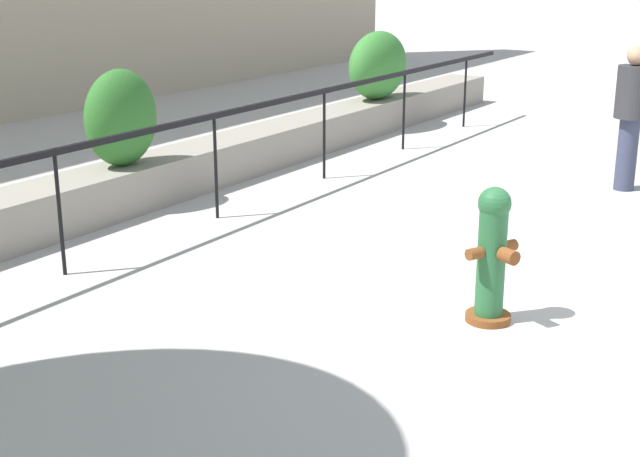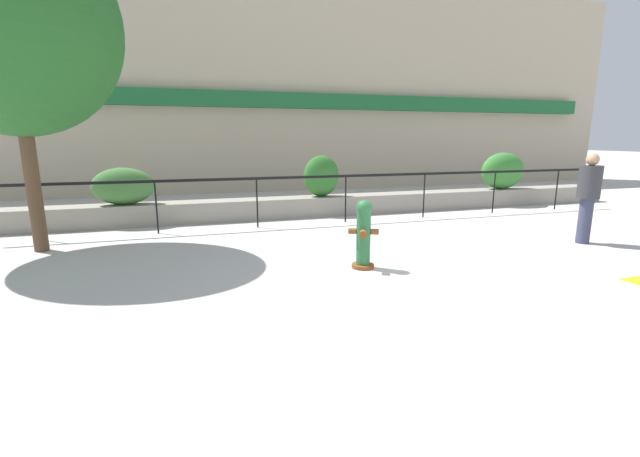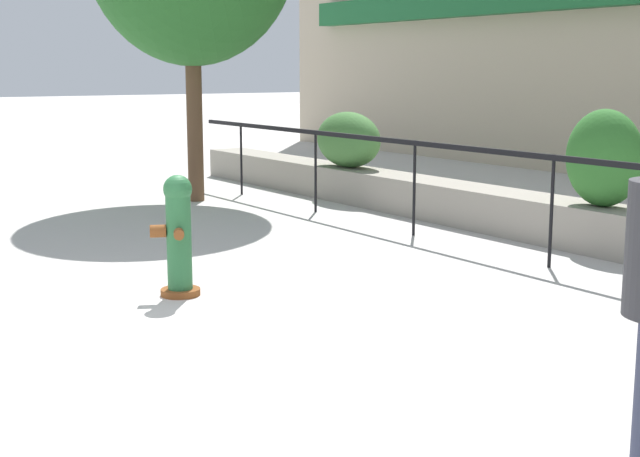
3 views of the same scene
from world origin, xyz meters
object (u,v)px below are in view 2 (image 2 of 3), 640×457
(hedge_bush_1, at_px, (321,176))
(hedge_bush_2, at_px, (503,171))
(fire_hydrant, at_px, (363,234))
(pedestrian, at_px, (588,193))
(hedge_bush_0, at_px, (123,186))
(street_tree, at_px, (11,25))

(hedge_bush_1, height_order, hedge_bush_2, hedge_bush_2)
(fire_hydrant, bearing_deg, hedge_bush_1, 80.37)
(hedge_bush_1, height_order, fire_hydrant, hedge_bush_1)
(hedge_bush_2, xyz_separation_m, pedestrian, (-1.78, -4.47, -0.05))
(hedge_bush_0, distance_m, hedge_bush_1, 4.77)
(hedge_bush_1, relative_size, fire_hydrant, 0.99)
(hedge_bush_0, height_order, street_tree, street_tree)
(hedge_bush_0, xyz_separation_m, street_tree, (-1.19, -2.00, 2.89))
(fire_hydrant, distance_m, street_tree, 6.68)
(pedestrian, bearing_deg, hedge_bush_1, 131.33)
(fire_hydrant, relative_size, pedestrian, 0.62)
(street_tree, bearing_deg, pedestrian, -14.02)
(hedge_bush_0, relative_size, fire_hydrant, 1.25)
(hedge_bush_0, xyz_separation_m, hedge_bush_1, (4.77, 0.00, 0.11))
(fire_hydrant, xyz_separation_m, pedestrian, (4.73, 0.23, 0.44))
(hedge_bush_1, xyz_separation_m, pedestrian, (3.93, -4.47, -0.05))
(hedge_bush_2, bearing_deg, street_tree, -170.28)
(pedestrian, bearing_deg, fire_hydrant, -177.23)
(street_tree, xyz_separation_m, pedestrian, (9.89, -2.47, -2.82))
(hedge_bush_0, height_order, hedge_bush_2, hedge_bush_2)
(hedge_bush_1, height_order, street_tree, street_tree)
(hedge_bush_2, distance_m, pedestrian, 4.81)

